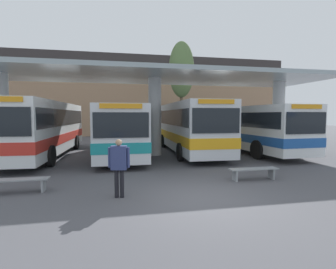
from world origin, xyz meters
TOP-DOWN VIEW (x-y plane):
  - ground_plane at (0.00, 0.00)m, footprint 100.00×100.00m
  - townhouse_backdrop at (0.00, 25.29)m, footprint 40.00×0.58m
  - station_canopy at (0.00, 9.01)m, footprint 22.51×6.93m
  - transit_bus_left_bay at (-6.72, 9.90)m, footprint 3.14×11.69m
  - transit_bus_center_bay at (-2.23, 9.17)m, footprint 2.90×10.19m
  - transit_bus_right_bay at (2.41, 9.74)m, footprint 3.08×10.91m
  - transit_bus_far_right_bay at (6.63, 9.85)m, footprint 3.20×11.82m
  - waiting_bench_near_pillar at (-5.62, 1.80)m, footprint 1.83×0.44m
  - waiting_bench_mid_platform at (2.76, 1.80)m, footprint 1.96×0.44m
  - pedestrian_waiting at (-2.43, 0.63)m, footprint 0.67×0.34m
  - poplar_tree_behind_left at (4.34, 18.99)m, footprint 2.60×2.60m
  - parked_car_street at (9.09, 21.62)m, footprint 4.43×2.19m

SIDE VIEW (x-z plane):
  - ground_plane at x=0.00m, z-range 0.00..0.00m
  - waiting_bench_near_pillar at x=-5.62m, z-range 0.12..0.58m
  - waiting_bench_mid_platform at x=2.76m, z-range 0.12..0.58m
  - parked_car_street at x=9.09m, z-range -0.03..2.16m
  - pedestrian_waiting at x=-2.43m, z-range 0.20..2.00m
  - transit_bus_center_bay at x=-2.23m, z-range 0.18..3.25m
  - transit_bus_far_right_bay at x=6.63m, z-range 0.20..3.30m
  - transit_bus_right_bay at x=2.41m, z-range 0.19..3.51m
  - transit_bus_left_bay at x=-6.72m, z-range 0.20..3.51m
  - station_canopy at x=0.00m, z-range 1.92..7.03m
  - townhouse_backdrop at x=0.00m, z-range 0.83..10.80m
  - poplar_tree_behind_left at x=4.34m, z-range 2.12..12.19m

